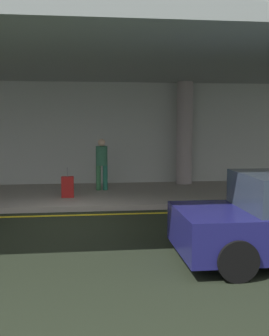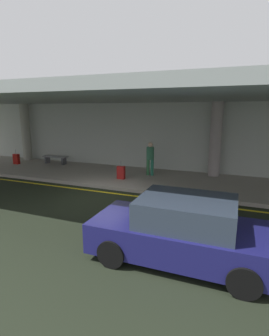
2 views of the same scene
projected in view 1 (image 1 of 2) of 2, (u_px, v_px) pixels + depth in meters
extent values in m
plane|color=black|center=(67.00, 221.00, 9.99)|extent=(60.00, 60.00, 0.00)
cube|color=#9C938A|center=(71.00, 196.00, 13.04)|extent=(26.00, 4.20, 0.15)
cube|color=yellow|center=(68.00, 215.00, 10.58)|extent=(26.00, 0.14, 0.01)
cylinder|color=#9C9090|center=(185.00, 133.00, 14.91)|extent=(0.57, 0.57, 3.65)
cube|color=#8F9896|center=(69.00, 68.00, 12.13)|extent=(28.00, 13.20, 0.30)
cube|color=#B2B6AF|center=(73.00, 135.00, 15.07)|extent=(26.00, 0.30, 3.80)
cylinder|color=black|center=(204.00, 231.00, 7.84)|extent=(0.64, 0.22, 0.64)
cylinder|color=black|center=(237.00, 260.00, 6.16)|extent=(0.64, 0.22, 0.64)
cylinder|color=#306A40|center=(98.00, 178.00, 13.60)|extent=(0.16, 0.16, 0.82)
cylinder|color=#206650|center=(105.00, 178.00, 13.62)|extent=(0.16, 0.16, 0.82)
cylinder|color=#2B6247|center=(102.00, 156.00, 13.53)|extent=(0.38, 0.38, 0.62)
sphere|color=beige|center=(102.00, 143.00, 13.49)|extent=(0.24, 0.24, 0.24)
cube|color=#A11917|center=(68.00, 187.00, 12.28)|extent=(0.36, 0.22, 0.62)
cylinder|color=slate|center=(67.00, 172.00, 12.23)|extent=(0.02, 0.02, 0.28)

